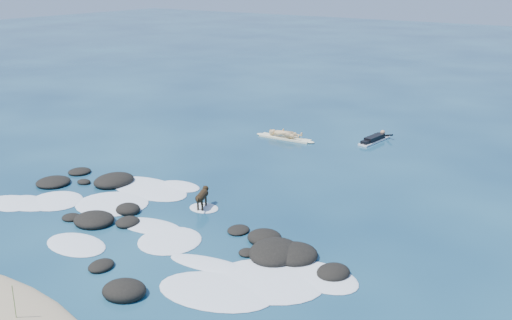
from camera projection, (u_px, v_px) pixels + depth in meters
The scene contains 6 objects.
ground at pixel (185, 213), 19.80m from camera, with size 160.00×160.00×0.00m, color #0A2642.
reef_rocks at pixel (158, 223), 18.77m from camera, with size 14.15×7.02×0.53m.
breaking_foam at pixel (153, 229), 18.59m from camera, with size 14.05×7.14×0.12m.
standing_surfer_rig at pixel (285, 125), 28.25m from camera, with size 3.25×0.77×1.84m.
paddling_surfer_rig at pixel (375, 139), 28.01m from camera, with size 1.09×2.47×0.43m.
dog at pixel (202, 195), 20.02m from camera, with size 0.59×1.14×0.76m.
Camera 1 is at (12.43, -13.50, 8.04)m, focal length 40.00 mm.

